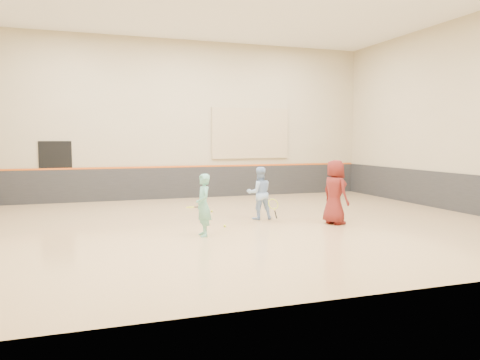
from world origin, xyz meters
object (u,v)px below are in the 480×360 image
object	(u,v)px
instructor	(259,193)
spare_racket	(190,207)
young_man	(335,192)
girl	(203,205)

from	to	relation	value
instructor	spare_racket	size ratio (longest dim) A/B	2.46
young_man	spare_racket	world-z (taller)	young_man
instructor	young_man	world-z (taller)	young_man
young_man	spare_racket	distance (m)	5.22
girl	instructor	world-z (taller)	instructor
young_man	girl	bearing A→B (deg)	83.77
girl	spare_racket	xyz separation A→B (m)	(0.70, 4.58, -0.70)
girl	spare_racket	distance (m)	4.68
spare_racket	girl	bearing A→B (deg)	-98.64
instructor	young_man	xyz separation A→B (m)	(1.65, -1.34, 0.12)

